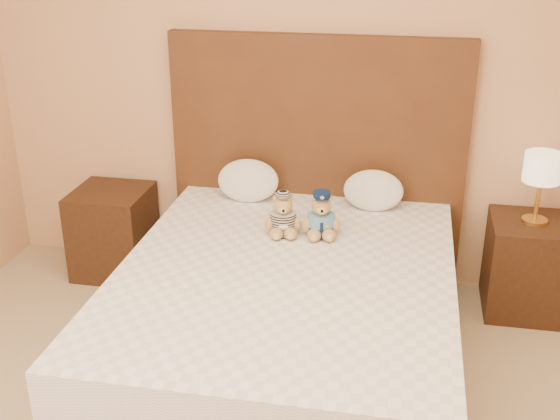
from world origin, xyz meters
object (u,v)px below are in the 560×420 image
object	(u,v)px
teddy_police	(321,214)
nightstand_right	(527,266)
pillow_right	(373,189)
nightstand_left	(114,231)
teddy_prisoner	(283,214)
bed	(285,318)
pillow_left	(248,179)
lamp	(542,171)

from	to	relation	value
teddy_police	nightstand_right	bearing A→B (deg)	9.38
pillow_right	nightstand_right	bearing A→B (deg)	-1.92
nightstand_left	nightstand_right	xyz separation A→B (m)	(2.50, 0.00, 0.00)
nightstand_right	teddy_prisoner	distance (m)	1.45
bed	pillow_left	bearing A→B (deg)	114.59
lamp	pillow_right	world-z (taller)	lamp
teddy_prisoner	pillow_left	distance (m)	0.54
nightstand_right	pillow_right	bearing A→B (deg)	178.08
nightstand_right	teddy_police	xyz separation A→B (m)	(-1.14, -0.40, 0.40)
nightstand_right	teddy_police	distance (m)	1.27
pillow_left	teddy_prisoner	bearing A→B (deg)	-56.60
teddy_prisoner	pillow_right	xyz separation A→B (m)	(0.44, 0.45, 0.01)
pillow_left	pillow_right	world-z (taller)	pillow_left
nightstand_right	pillow_right	xyz separation A→B (m)	(-0.89, 0.03, 0.40)
teddy_prisoner	bed	bearing A→B (deg)	-89.87
bed	nightstand_right	world-z (taller)	same
nightstand_right	pillow_right	distance (m)	0.98
pillow_left	lamp	bearing A→B (deg)	-1.05
bed	pillow_right	world-z (taller)	pillow_right
bed	nightstand_right	bearing A→B (deg)	32.62
nightstand_right	pillow_right	size ratio (longest dim) A/B	1.61
teddy_prisoner	pillow_right	bearing A→B (deg)	32.90
nightstand_right	bed	bearing A→B (deg)	-147.38
lamp	teddy_police	size ratio (longest dim) A/B	1.63
lamp	teddy_prisoner	bearing A→B (deg)	-162.65
pillow_left	pillow_right	size ratio (longest dim) A/B	1.07
lamp	pillow_left	xyz separation A→B (m)	(-1.63, 0.03, -0.17)
teddy_prisoner	pillow_right	size ratio (longest dim) A/B	0.67
nightstand_right	lamp	bearing A→B (deg)	180.00
teddy_police	teddy_prisoner	xyz separation A→B (m)	(-0.20, -0.02, -0.01)
lamp	teddy_prisoner	distance (m)	1.41
lamp	teddy_police	distance (m)	1.22
bed	nightstand_right	distance (m)	1.48
bed	teddy_police	size ratio (longest dim) A/B	8.17
nightstand_left	pillow_left	world-z (taller)	pillow_left
nightstand_right	pillow_left	world-z (taller)	pillow_left
teddy_prisoner	nightstand_right	bearing A→B (deg)	4.95
nightstand_left	teddy_prisoner	xyz separation A→B (m)	(1.16, -0.42, 0.39)
bed	nightstand_left	bearing A→B (deg)	147.38
bed	pillow_left	distance (m)	1.00
nightstand_left	teddy_prisoner	size ratio (longest dim) A/B	2.41
bed	teddy_prisoner	bearing A→B (deg)	102.53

